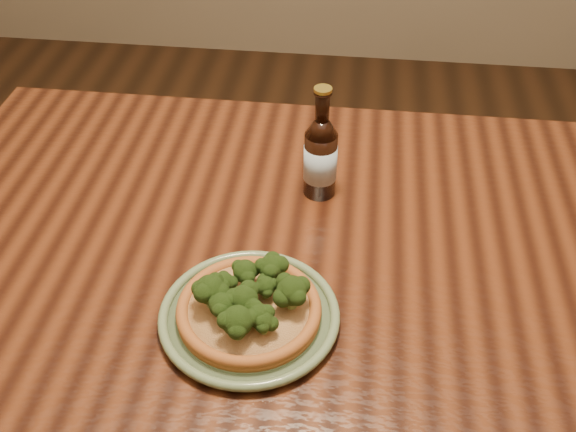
# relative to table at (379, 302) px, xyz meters

# --- Properties ---
(table) EXTENTS (1.60, 0.90, 0.75)m
(table) POSITION_rel_table_xyz_m (0.00, 0.00, 0.00)
(table) COLOR #4C2210
(table) RESTS_ON ground
(plate) EXTENTS (0.26, 0.26, 0.02)m
(plate) POSITION_rel_table_xyz_m (-0.19, -0.14, 0.10)
(plate) COLOR #667A54
(plate) RESTS_ON table
(pizza) EXTENTS (0.20, 0.20, 0.07)m
(pizza) POSITION_rel_table_xyz_m (-0.19, -0.14, 0.13)
(pizza) COLOR #A65B25
(pizza) RESTS_ON plate
(beer_bottle) EXTENTS (0.06, 0.06, 0.21)m
(beer_bottle) POSITION_rel_table_xyz_m (-0.12, 0.16, 0.17)
(beer_bottle) COLOR black
(beer_bottle) RESTS_ON table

